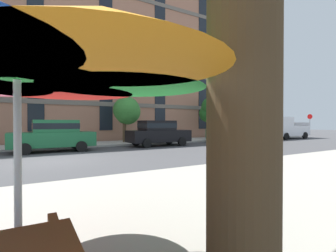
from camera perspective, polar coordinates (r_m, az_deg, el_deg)
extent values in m
plane|color=#424244|center=(11.54, -26.14, -7.40)|extent=(120.00, 120.00, 0.00)
cube|color=#B2ADA3|center=(18.27, -27.95, -4.24)|extent=(56.00, 3.60, 0.12)
cube|color=#A87056|center=(27.16, -29.00, 14.23)|extent=(46.77, 12.00, 16.00)
cube|color=#6B6056|center=(20.43, -28.33, 5.09)|extent=(45.83, 0.08, 0.36)
cube|color=#6B6056|center=(20.92, -28.38, 13.86)|extent=(45.83, 0.08, 0.36)
cube|color=#6B6056|center=(21.87, -28.44, 22.05)|extent=(45.83, 0.08, 0.36)
cube|color=black|center=(21.47, -28.42, 19.06)|extent=(1.10, 0.06, 14.80)
cube|color=black|center=(22.32, -14.23, 18.40)|extent=(1.10, 0.06, 14.80)
cube|color=black|center=(24.27, -1.85, 16.96)|extent=(1.10, 0.06, 14.80)
cube|color=black|center=(27.09, 8.14, 15.22)|extent=(1.10, 0.06, 14.80)
cube|color=black|center=(30.55, 15.94, 13.53)|extent=(1.10, 0.06, 14.80)
cube|color=#195933|center=(15.19, -25.19, -2.80)|extent=(4.40, 1.76, 0.80)
cube|color=#195933|center=(15.18, -24.64, 0.00)|extent=(2.30, 1.55, 0.68)
cube|color=black|center=(15.18, -24.64, 0.00)|extent=(2.32, 1.57, 0.32)
cylinder|color=black|center=(14.26, -30.29, -4.67)|extent=(0.60, 0.22, 0.60)
cylinder|color=black|center=(16.02, -30.37, -4.09)|extent=(0.60, 0.22, 0.60)
cylinder|color=black|center=(14.55, -19.46, -4.50)|extent=(0.60, 0.22, 0.60)
cylinder|color=black|center=(16.27, -20.70, -3.96)|extent=(0.60, 0.22, 0.60)
cube|color=black|center=(17.25, -2.12, -2.32)|extent=(4.40, 1.76, 0.80)
cube|color=black|center=(17.15, -2.56, 0.14)|extent=(2.30, 1.55, 0.68)
cube|color=black|center=(17.15, -2.56, 0.14)|extent=(2.32, 1.57, 0.32)
cylinder|color=black|center=(18.71, 0.24, -3.30)|extent=(0.60, 0.22, 0.60)
cylinder|color=black|center=(17.24, 3.28, -3.65)|extent=(0.60, 0.22, 0.60)
cylinder|color=black|center=(17.46, -7.45, -3.60)|extent=(0.60, 0.22, 0.60)
cylinder|color=black|center=(15.87, -4.91, -4.03)|extent=(0.60, 0.22, 0.60)
cube|color=#195933|center=(21.62, 14.70, -1.73)|extent=(4.40, 1.76, 0.80)
cube|color=#195933|center=(21.49, 14.43, 0.24)|extent=(2.30, 1.55, 0.68)
cube|color=black|center=(21.49, 14.43, 0.24)|extent=(2.32, 1.57, 0.32)
cylinder|color=black|center=(23.23, 15.49, -2.55)|extent=(0.60, 0.22, 0.60)
cylinder|color=black|center=(22.05, 18.81, -2.73)|extent=(0.60, 0.22, 0.60)
cylinder|color=black|center=(21.33, 10.44, -2.82)|extent=(0.60, 0.22, 0.60)
cylinder|color=black|center=(20.05, 13.77, -3.06)|extent=(0.60, 0.22, 0.60)
cube|color=silver|center=(27.62, 25.88, -1.00)|extent=(5.10, 1.90, 0.96)
cube|color=silver|center=(26.69, 24.60, 0.95)|extent=(1.90, 1.75, 0.90)
cube|color=silver|center=(29.71, 28.49, 0.38)|extent=(0.16, 1.75, 0.36)
cylinder|color=black|center=(29.48, 26.01, -1.83)|extent=(0.68, 0.22, 0.68)
cylinder|color=black|center=(28.49, 29.22, -1.93)|extent=(0.68, 0.22, 0.68)
cylinder|color=black|center=(26.88, 22.33, -2.05)|extent=(0.68, 0.22, 0.68)
cylinder|color=black|center=(25.80, 25.72, -2.18)|extent=(0.68, 0.22, 0.68)
cylinder|color=slate|center=(38.83, 30.07, -0.13)|extent=(0.07, 0.07, 2.20)
cylinder|color=red|center=(38.84, 30.08, 1.90)|extent=(0.03, 0.68, 0.68)
cylinder|color=#4C3823|center=(19.53, -10.10, -1.51)|extent=(0.28, 0.28, 1.71)
sphere|color=#387F33|center=(19.58, -9.48, 3.78)|extent=(1.88, 1.88, 1.88)
sphere|color=#387F33|center=(19.58, -9.52, 3.84)|extent=(1.98, 1.98, 1.98)
sphere|color=#387F33|center=(19.67, -9.39, 3.34)|extent=(2.07, 2.07, 2.07)
sphere|color=#387F33|center=(19.89, -9.76, 3.70)|extent=(2.03, 2.03, 2.03)
cylinder|color=brown|center=(24.23, 9.47, -0.87)|extent=(0.38, 0.38, 1.89)
sphere|color=#236023|center=(24.50, 9.32, 2.90)|extent=(1.80, 1.80, 1.80)
sphere|color=#236023|center=(24.29, 10.06, 4.39)|extent=(1.98, 1.98, 1.98)
cylinder|color=silver|center=(2.42, -31.50, -9.73)|extent=(0.06, 0.06, 2.36)
cone|color=green|center=(2.61, -9.92, 12.89)|extent=(1.66, 1.66, 0.39)
cone|color=red|center=(3.28, -23.08, 10.35)|extent=(1.66, 1.66, 0.39)
cone|color=orange|center=(1.72, -15.10, 19.40)|extent=(1.66, 1.66, 0.39)
cone|color=green|center=(2.45, -31.67, 14.55)|extent=(1.58, 1.58, 0.47)
cylinder|color=#4C3823|center=(2.44, 17.03, 4.12)|extent=(0.69, 0.69, 3.52)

